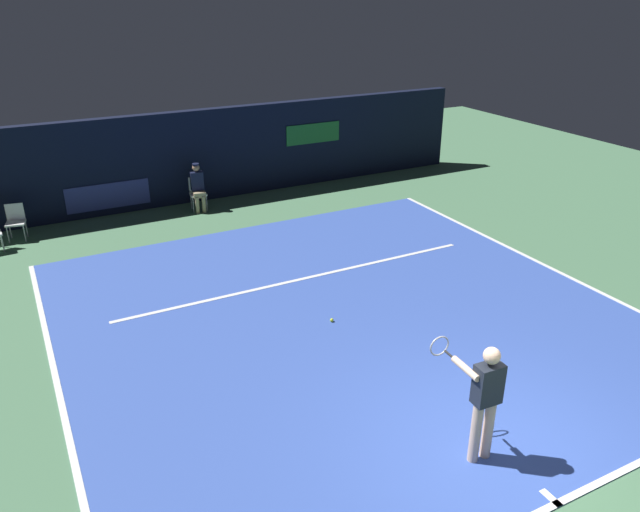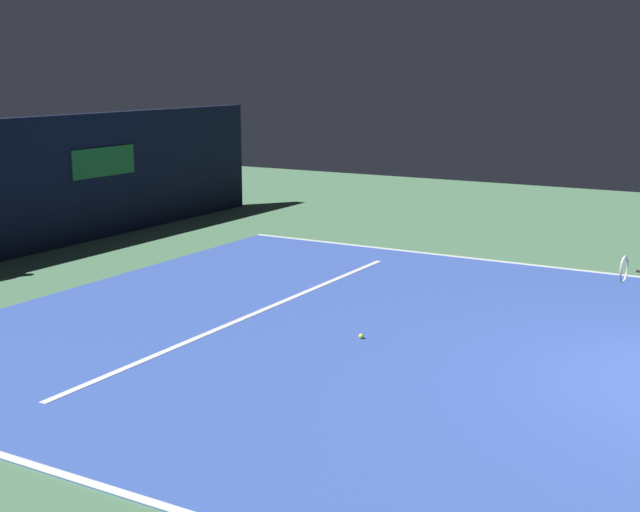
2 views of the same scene
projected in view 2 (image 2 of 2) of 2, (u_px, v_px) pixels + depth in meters
The scene contains 6 objects.
ground_plane at pixel (369, 332), 11.74m from camera, with size 32.37×32.37×0.00m, color #4C7A56.
court_surface at pixel (369, 332), 11.74m from camera, with size 10.36×10.49×0.01m, color #3856B2.
line_sideline_left at pixel (494, 261), 16.09m from camera, with size 0.10×10.49×0.01m, color white.
line_sideline_right at pixel (97, 485), 7.40m from camera, with size 0.10×10.49×0.01m, color white.
line_service at pixel (256, 313), 12.64m from camera, with size 8.08×0.10×0.01m, color white.
tennis_ball at pixel (361, 336), 11.43m from camera, with size 0.07×0.07×0.07m, color #CCE033.
Camera 2 is at (-10.09, -0.81, 3.47)m, focal length 48.90 mm.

